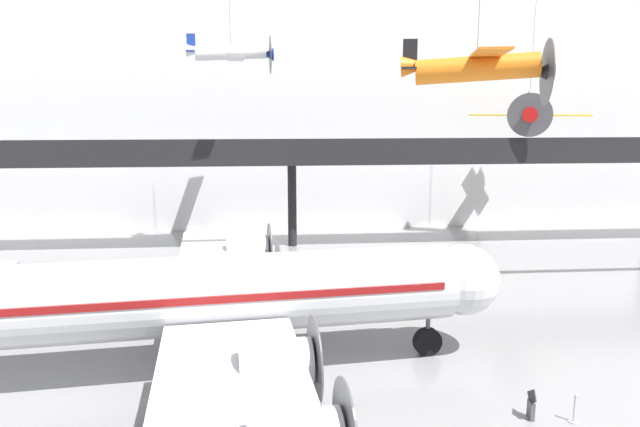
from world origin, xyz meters
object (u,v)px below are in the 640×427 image
object	(u,v)px
airliner_silver_main	(206,296)
stanchion_barrier	(574,414)
suspended_plane_white_twin	(231,53)
suspended_plane_yellow_lowwing	(529,111)
suspended_plane_orange_highwing	(476,67)
info_sign_pedestal	(531,407)

from	to	relation	value
airliner_silver_main	stanchion_barrier	xyz separation A→B (m)	(13.56, -4.87, -3.12)
airliner_silver_main	suspended_plane_white_twin	size ratio (longest dim) A/B	3.09
suspended_plane_yellow_lowwing	airliner_silver_main	bearing A→B (deg)	-24.05
airliner_silver_main	suspended_plane_orange_highwing	world-z (taller)	suspended_plane_orange_highwing
airliner_silver_main	stanchion_barrier	bearing A→B (deg)	-25.78
suspended_plane_yellow_lowwing	info_sign_pedestal	world-z (taller)	suspended_plane_yellow_lowwing
suspended_plane_yellow_lowwing	suspended_plane_orange_highwing	bearing A→B (deg)	-9.57
stanchion_barrier	info_sign_pedestal	world-z (taller)	info_sign_pedestal
suspended_plane_orange_highwing	suspended_plane_white_twin	bearing A→B (deg)	146.37
suspended_plane_white_twin	info_sign_pedestal	world-z (taller)	suspended_plane_white_twin
airliner_silver_main	suspended_plane_white_twin	distance (m)	23.23
airliner_silver_main	suspended_plane_orange_highwing	xyz separation A→B (m)	(13.03, 5.66, 9.62)
suspended_plane_white_twin	suspended_plane_orange_highwing	bearing A→B (deg)	-51.56
suspended_plane_orange_highwing	suspended_plane_yellow_lowwing	bearing A→B (deg)	72.12
suspended_plane_white_twin	stanchion_barrier	xyz separation A→B (m)	(13.64, -25.08, -14.58)
suspended_plane_yellow_lowwing	info_sign_pedestal	size ratio (longest dim) A/B	11.42
suspended_plane_white_twin	stanchion_barrier	distance (m)	32.06
suspended_plane_orange_highwing	info_sign_pedestal	world-z (taller)	suspended_plane_orange_highwing
suspended_plane_white_twin	suspended_plane_yellow_lowwing	distance (m)	23.81
suspended_plane_yellow_lowwing	info_sign_pedestal	distance (m)	30.54
suspended_plane_orange_highwing	info_sign_pedestal	distance (m)	16.25
airliner_silver_main	info_sign_pedestal	size ratio (longest dim) A/B	24.33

